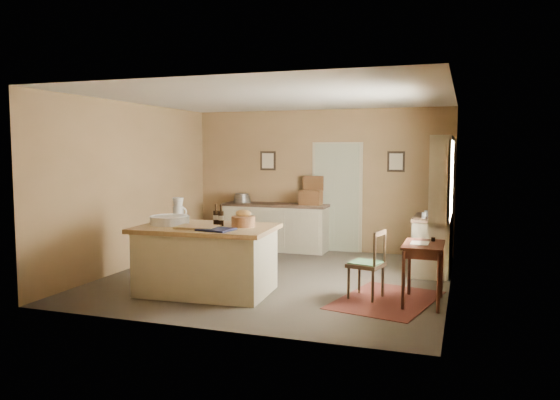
# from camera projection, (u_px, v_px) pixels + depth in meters

# --- Properties ---
(ground) EXTENTS (5.00, 5.00, 0.00)m
(ground) POSITION_uv_depth(u_px,v_px,m) (277.00, 278.00, 8.26)
(ground) COLOR #4A4338
(ground) RESTS_ON ground
(wall_back) EXTENTS (5.00, 0.10, 2.70)m
(wall_back) POSITION_uv_depth(u_px,v_px,m) (320.00, 180.00, 10.50)
(wall_back) COLOR #99774F
(wall_back) RESTS_ON ground
(wall_front) EXTENTS (5.00, 0.10, 2.70)m
(wall_front) POSITION_uv_depth(u_px,v_px,m) (199.00, 205.00, 5.79)
(wall_front) COLOR #99774F
(wall_front) RESTS_ON ground
(wall_left) EXTENTS (0.10, 5.00, 2.70)m
(wall_left) POSITION_uv_depth(u_px,v_px,m) (133.00, 185.00, 8.95)
(wall_left) COLOR #99774F
(wall_left) RESTS_ON ground
(wall_right) EXTENTS (0.10, 5.00, 2.70)m
(wall_right) POSITION_uv_depth(u_px,v_px,m) (452.00, 193.00, 7.33)
(wall_right) COLOR #99774F
(wall_right) RESTS_ON ground
(ceiling) EXTENTS (5.00, 5.00, 0.00)m
(ceiling) POSITION_uv_depth(u_px,v_px,m) (277.00, 98.00, 8.02)
(ceiling) COLOR silver
(ceiling) RESTS_ON wall_back
(door) EXTENTS (0.97, 0.06, 2.11)m
(door) POSITION_uv_depth(u_px,v_px,m) (337.00, 196.00, 10.38)
(door) COLOR #A3A88B
(door) RESTS_ON ground
(framed_prints) EXTENTS (2.82, 0.02, 0.38)m
(framed_prints) POSITION_uv_depth(u_px,v_px,m) (330.00, 161.00, 10.38)
(framed_prints) COLOR black
(framed_prints) RESTS_ON ground
(window) EXTENTS (0.25, 1.99, 1.12)m
(window) POSITION_uv_depth(u_px,v_px,m) (446.00, 179.00, 7.15)
(window) COLOR beige
(window) RESTS_ON ground
(work_island) EXTENTS (1.90, 1.30, 1.20)m
(work_island) POSITION_uv_depth(u_px,v_px,m) (206.00, 257.00, 7.37)
(work_island) COLOR beige
(work_island) RESTS_ON ground
(sideboard) EXTENTS (2.04, 0.58, 1.18)m
(sideboard) POSITION_uv_depth(u_px,v_px,m) (276.00, 225.00, 10.55)
(sideboard) COLOR beige
(sideboard) RESTS_ON ground
(rug) EXTENTS (1.43, 1.80, 0.01)m
(rug) POSITION_uv_depth(u_px,v_px,m) (386.00, 300.00, 7.02)
(rug) COLOR #551E18
(rug) RESTS_ON ground
(writing_desk) EXTENTS (0.49, 0.80, 0.82)m
(writing_desk) POSITION_uv_depth(u_px,v_px,m) (424.00, 252.00, 6.82)
(writing_desk) COLOR #341710
(writing_desk) RESTS_ON ground
(desk_chair) EXTENTS (0.50, 0.50, 0.88)m
(desk_chair) POSITION_uv_depth(u_px,v_px,m) (366.00, 265.00, 7.09)
(desk_chair) COLOR black
(desk_chair) RESTS_ON ground
(right_cabinet) EXTENTS (0.57, 1.02, 0.99)m
(right_cabinet) POSITION_uv_depth(u_px,v_px,m) (432.00, 244.00, 8.53)
(right_cabinet) COLOR beige
(right_cabinet) RESTS_ON ground
(shelving_unit) EXTENTS (0.34, 0.91, 2.02)m
(shelving_unit) POSITION_uv_depth(u_px,v_px,m) (445.00, 205.00, 9.15)
(shelving_unit) COLOR black
(shelving_unit) RESTS_ON ground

